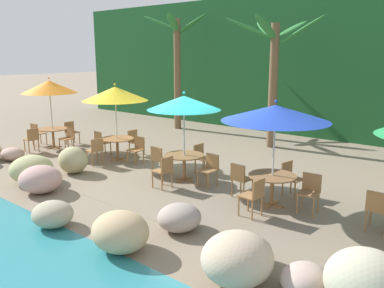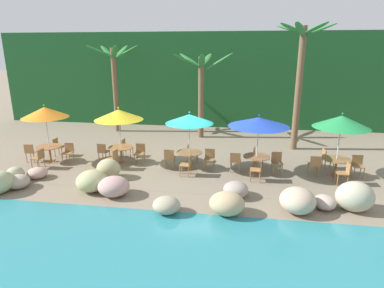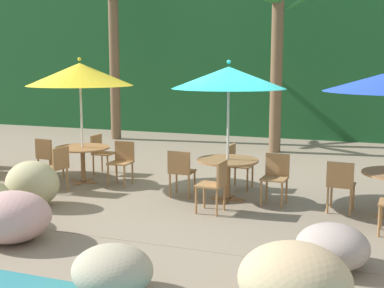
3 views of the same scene
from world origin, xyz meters
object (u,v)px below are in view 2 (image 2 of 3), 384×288
dining_table_yellow (121,150)px  chair_yellow_inland (126,146)px  dining_table_blue (256,159)px  chair_green_left (315,164)px  chair_teal_right (187,164)px  umbrella_yellow (119,115)px  chair_teal_left (169,157)px  dining_table_orange (49,149)px  umbrella_teal (189,119)px  chair_yellow_right (113,158)px  umbrella_orange (45,112)px  chair_yellow_seaward (140,152)px  chair_orange_right (39,157)px  umbrella_green (342,122)px  chair_green_inland (326,157)px  chair_orange_left (30,151)px  dining_table_teal (189,155)px  chair_green_right (345,172)px  dining_table_green (336,162)px  palm_tree_third (301,65)px  chair_orange_seaward (68,151)px  chair_teal_inland (191,151)px  palm_tree_second (201,81)px  chair_blue_inland (256,155)px  chair_blue_right (258,169)px  chair_orange_inland (58,146)px  chair_teal_seaward (209,158)px  chair_yellow_left (103,151)px  palm_tree_nearest (115,76)px  chair_blue_left (235,161)px  umbrella_blue (259,122)px

dining_table_yellow → chair_yellow_inland: bearing=95.3°
dining_table_blue → chair_green_left: (2.30, 0.02, -0.10)m
chair_teal_right → umbrella_yellow: bearing=160.7°
umbrella_yellow → chair_teal_left: umbrella_yellow is taller
dining_table_orange → umbrella_teal: 6.57m
chair_yellow_right → umbrella_orange: bearing=171.6°
chair_yellow_seaward → chair_yellow_right: size_ratio=1.00×
chair_orange_right → chair_green_left: (11.47, 0.84, 0.00)m
umbrella_green → chair_green_inland: 1.94m
chair_orange_left → chair_teal_left: same height
chair_orange_left → chair_green_inland: size_ratio=1.00×
umbrella_orange → dining_table_teal: size_ratio=2.39×
chair_teal_right → chair_green_right: bearing=0.0°
chair_teal_left → chair_green_right: 6.93m
umbrella_orange → dining_table_green: umbrella_orange is taller
chair_yellow_inland → dining_table_green: size_ratio=0.79×
palm_tree_third → dining_table_green: bearing=-73.0°
chair_orange_left → dining_table_yellow: size_ratio=0.79×
chair_orange_seaward → chair_yellow_seaward: 3.25m
dining_table_yellow → umbrella_teal: size_ratio=0.44×
chair_yellow_right → chair_teal_inland: bearing=24.7°
chair_green_inland → dining_table_yellow: bearing=-176.4°
umbrella_orange → palm_tree_second: 8.26m
chair_orange_left → chair_green_inland: same height
chair_teal_inland → chair_blue_inland: bearing=-2.9°
chair_teal_inland → palm_tree_second: palm_tree_second is taller
chair_teal_left → palm_tree_third: size_ratio=0.14×
chair_blue_right → umbrella_teal: bearing=160.5°
chair_orange_inland → chair_teal_seaward: 7.37m
umbrella_orange → chair_yellow_left: umbrella_orange is taller
chair_orange_right → palm_tree_nearest: 7.56m
chair_yellow_right → chair_teal_seaward: 4.09m
chair_orange_seaward → umbrella_green: umbrella_green is taller
dining_table_orange → palm_tree_second: size_ratio=0.23×
chair_yellow_right → dining_table_blue: 6.01m
chair_orange_left → chair_yellow_seaward: same height
chair_orange_left → chair_teal_seaward: bearing=2.3°
chair_yellow_right → chair_green_inland: (8.96, 1.42, 0.00)m
chair_blue_left → chair_green_inland: (3.82, 1.01, 0.00)m
chair_orange_seaward → chair_green_right: same height
chair_yellow_seaward → umbrella_green: size_ratio=0.33×
umbrella_blue → chair_teal_left: bearing=179.7°
chair_yellow_seaward → umbrella_blue: bearing=-5.9°
chair_teal_right → umbrella_green: umbrella_green is taller
chair_orange_left → chair_orange_right: same height
dining_table_teal → chair_blue_left: (1.95, -0.18, -0.10)m
chair_blue_left → chair_green_inland: size_ratio=1.00×
umbrella_orange → chair_blue_left: bearing=-0.4°
chair_teal_inland → dining_table_blue: (2.87, -1.00, 0.10)m
chair_yellow_seaward → chair_yellow_inland: size_ratio=1.00×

